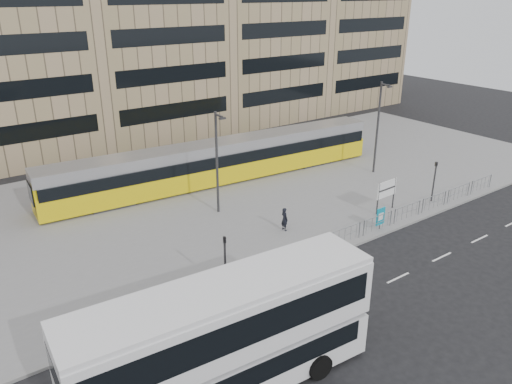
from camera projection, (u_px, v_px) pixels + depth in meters
ground at (322, 259)px, 29.69m from camera, size 120.00×120.00×0.00m
plaza at (217, 195)px, 38.68m from camera, size 64.00×24.00×0.15m
kerb at (322, 258)px, 29.70m from camera, size 64.00×0.25×0.17m
building_row at (112, 10)px, 51.40m from camera, size 70.40×18.40×31.20m
pedestrian_barrier at (342, 232)px, 30.78m from camera, size 32.07×0.07×1.10m
road_markings at (386, 284)px, 27.22m from camera, size 62.00×0.12×0.01m
double_decker_bus at (226, 336)px, 19.01m from camera, size 12.36×3.70×4.88m
tram at (220, 161)px, 40.79m from camera, size 28.92×4.90×3.39m
station_sign at (387, 190)px, 35.21m from camera, size 2.00×0.19×2.30m
ad_panel at (381, 217)px, 32.80m from camera, size 0.80×0.10×1.50m
pedestrian at (285, 219)px, 32.67m from camera, size 0.40×0.59×1.58m
traffic_light_west at (225, 256)px, 25.74m from camera, size 0.23×0.25×3.10m
traffic_light_east at (435, 176)px, 36.72m from camera, size 0.20×0.23×3.10m
lamp_post_west at (217, 159)px, 34.14m from camera, size 0.45×1.04×7.27m
lamp_post_east at (378, 124)px, 41.76m from camera, size 0.45×1.04×7.81m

